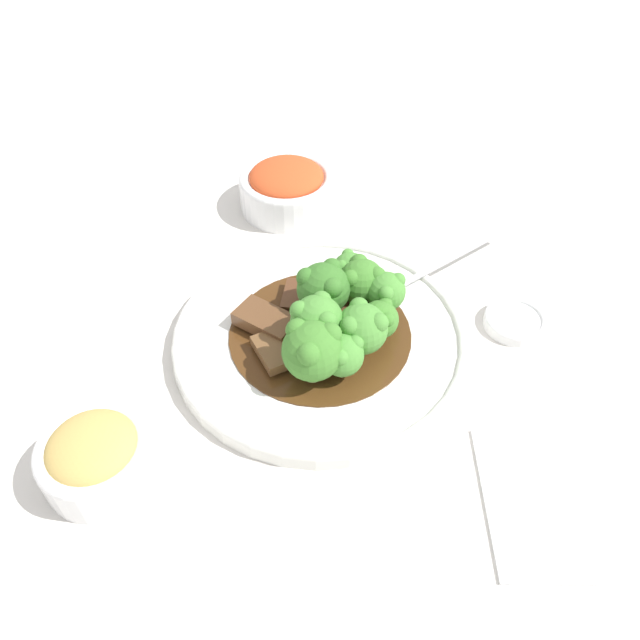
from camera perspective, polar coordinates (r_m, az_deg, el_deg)
name	(u,v)px	position (r m, az deg, el deg)	size (l,w,h in m)	color
ground_plane	(320,343)	(0.63, 0.00, -2.15)	(4.00, 4.00, 0.00)	silver
main_plate	(320,337)	(0.63, 0.00, -1.54)	(0.29, 0.29, 0.02)	white
beef_strip_0	(302,296)	(0.65, -1.66, 2.18)	(0.05, 0.05, 0.01)	#56331E
beef_strip_1	(276,350)	(0.60, -4.07, -2.80)	(0.05, 0.05, 0.01)	brown
beef_strip_2	(356,320)	(0.62, 3.27, 0.04)	(0.03, 0.05, 0.01)	#56331E
beef_strip_3	(266,321)	(0.62, -4.94, -0.06)	(0.07, 0.07, 0.01)	brown
broccoli_floret_0	(362,328)	(0.58, 3.85, -0.72)	(0.05, 0.05, 0.05)	#8EB756
broccoli_floret_1	(342,354)	(0.57, 2.04, -3.14)	(0.04, 0.04, 0.04)	#8EB756
broccoli_floret_2	(323,288)	(0.61, 0.32, 2.95)	(0.05, 0.05, 0.06)	#8EB756
broccoli_floret_3	(362,281)	(0.63, 3.85, 3.55)	(0.05, 0.05, 0.05)	#7FA84C
broccoli_floret_4	(386,291)	(0.62, 6.03, 2.67)	(0.04, 0.04, 0.05)	#7FA84C
broccoli_floret_5	(317,321)	(0.58, -0.27, -0.06)	(0.05, 0.05, 0.06)	#7FA84C
broccoli_floret_6	(350,269)	(0.65, 2.75, 4.70)	(0.04, 0.04, 0.04)	#8EB756
broccoli_floret_7	(312,350)	(0.55, -0.70, -2.74)	(0.06, 0.06, 0.06)	#8EB756
broccoli_floret_8	(379,319)	(0.60, 5.45, 0.10)	(0.04, 0.04, 0.04)	#8EB756
serving_spoon	(394,287)	(0.66, 6.82, 3.04)	(0.12, 0.21, 0.01)	silver
side_bowl_kimchi	(286,187)	(0.80, -3.14, 12.03)	(0.12, 0.12, 0.06)	white
side_bowl_appetizer	(96,456)	(0.55, -19.82, -11.61)	(0.09, 0.09, 0.05)	white
sauce_dish	(515,321)	(0.68, 17.39, -0.06)	(0.06, 0.06, 0.01)	white
paper_napkin	(528,500)	(0.56, 18.52, -15.33)	(0.15, 0.10, 0.01)	white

